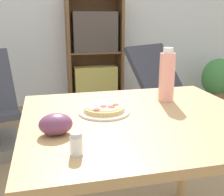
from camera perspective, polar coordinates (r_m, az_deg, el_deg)
The scene contains 9 objects.
wall_back at distance 3.88m, azimuth -6.46°, elevation 18.00°, with size 8.00×0.05×2.60m.
dining_table at distance 1.28m, azimuth 5.61°, elevation -8.38°, with size 1.02×0.90×0.76m.
pizza_on_plate at distance 1.27m, azimuth -1.63°, elevation -2.32°, with size 0.23×0.23×0.04m.
grape_bunch at distance 1.06m, azimuth -11.32°, elevation -5.25°, with size 0.12×0.11×0.08m.
drink_bottle at distance 1.45m, azimuth 11.08°, elevation 4.34°, with size 0.08×0.08×0.27m.
salt_shaker at distance 0.90m, azimuth -7.27°, elevation -9.17°, with size 0.04×0.04×0.07m.
lounge_chair_far at distance 3.03m, azimuth 11.10°, elevation -1.13°, with size 0.86×0.96×0.88m.
bookshelf at distance 3.76m, azimuth -3.47°, elevation 8.33°, with size 0.73×0.30×1.44m.
potted_plant_floor at distance 4.18m, azimuth 20.69°, elevation 3.51°, with size 0.46×0.39×0.62m.
Camera 1 is at (-0.49, -1.22, 1.18)m, focal length 45.00 mm.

